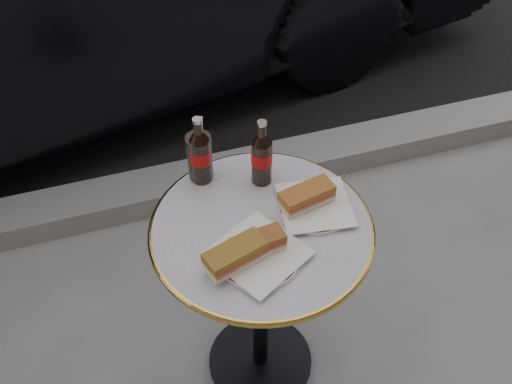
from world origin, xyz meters
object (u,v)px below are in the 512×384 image
object	(u,v)px
plate_right	(315,207)
cola_bottle_left	(200,150)
bistro_table	(261,304)
cola_glass	(200,157)
cola_bottle_right	(262,152)
plate_left	(258,255)

from	to	relation	value
plate_right	cola_bottle_left	bearing A→B (deg)	142.34
plate_right	cola_bottle_left	world-z (taller)	cola_bottle_left
plate_right	bistro_table	bearing A→B (deg)	-172.57
bistro_table	cola_glass	xyz separation A→B (m)	(-0.11, 0.24, 0.44)
bistro_table	plate_right	bearing A→B (deg)	7.43
cola_bottle_right	cola_glass	xyz separation A→B (m)	(-0.16, 0.07, -0.03)
bistro_table	cola_bottle_left	world-z (taller)	cola_bottle_left
plate_right	cola_bottle_right	distance (m)	0.21
plate_right	cola_glass	bearing A→B (deg)	140.87
bistro_table	plate_left	xyz separation A→B (m)	(-0.04, -0.10, 0.37)
plate_left	cola_glass	distance (m)	0.35
plate_left	cola_bottle_right	xyz separation A→B (m)	(0.10, 0.27, 0.10)
cola_glass	cola_bottle_left	bearing A→B (deg)	-91.64
bistro_table	cola_bottle_right	size ratio (longest dim) A/B	3.32
plate_right	cola_glass	xyz separation A→B (m)	(-0.27, 0.22, 0.07)
cola_bottle_left	cola_glass	xyz separation A→B (m)	(0.00, 0.01, -0.04)
bistro_table	cola_bottle_left	xyz separation A→B (m)	(-0.11, 0.23, 0.48)
cola_bottle_right	cola_glass	size ratio (longest dim) A/B	1.45
bistro_table	cola_glass	bearing A→B (deg)	114.00
cola_bottle_right	cola_glass	distance (m)	0.18
plate_left	cola_bottle_left	bearing A→B (deg)	101.78
plate_left	cola_glass	bearing A→B (deg)	101.36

